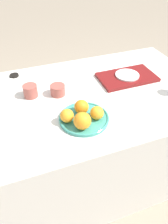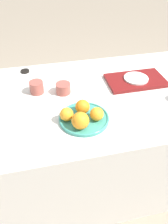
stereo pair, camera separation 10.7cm
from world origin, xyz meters
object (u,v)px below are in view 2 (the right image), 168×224
object	(u,v)px
orange_1	(83,107)
cup_1	(37,87)
orange_0	(80,121)
orange_3	(67,114)
fruit_platter	(84,118)
cup_0	(63,88)
side_plate	(136,78)
serving_tray	(136,80)
orange_2	(97,114)
soy_dish	(25,71)

from	to	relation	value
orange_1	cup_1	world-z (taller)	orange_1
orange_0	orange_3	bearing A→B (deg)	128.36
fruit_platter	cup_0	bearing A→B (deg)	104.19
orange_3	side_plate	world-z (taller)	orange_3
serving_tray	orange_0	bearing A→B (deg)	-141.44
orange_1	orange_2	distance (m)	0.09
orange_1	cup_0	world-z (taller)	orange_1
orange_0	fruit_platter	bearing A→B (deg)	63.59
orange_0	orange_1	xyz separation A→B (m)	(0.03, 0.11, -0.01)
orange_3	side_plate	bearing A→B (deg)	29.48
side_plate	cup_0	size ratio (longest dim) A/B	1.78
fruit_platter	orange_2	distance (m)	0.07
orange_2	serving_tray	xyz separation A→B (m)	(0.34, 0.30, -0.04)
fruit_platter	orange_2	size ratio (longest dim) A/B	3.73
orange_3	fruit_platter	bearing A→B (deg)	-3.41
cup_0	orange_1	bearing A→B (deg)	-72.76
cup_1	orange_3	bearing A→B (deg)	-65.96
orange_1	serving_tray	xyz separation A→B (m)	(0.39, 0.24, -0.04)
fruit_platter	orange_0	bearing A→B (deg)	-116.41
cup_1	soy_dish	distance (m)	0.27
side_plate	orange_2	bearing A→B (deg)	-138.11
orange_3	cup_0	distance (m)	0.26
fruit_platter	orange_0	xyz separation A→B (m)	(-0.03, -0.06, 0.05)
orange_0	side_plate	xyz separation A→B (m)	(0.43, 0.34, -0.03)
orange_2	cup_1	distance (m)	0.42
serving_tray	cup_1	world-z (taller)	cup_1
cup_0	orange_2	bearing A→B (deg)	-66.38
fruit_platter	serving_tray	xyz separation A→B (m)	(0.40, 0.28, 0.00)
orange_2	orange_3	size ratio (longest dim) A/B	1.01
side_plate	cup_1	bearing A→B (deg)	178.32
orange_1	orange_3	bearing A→B (deg)	-156.96
orange_1	serving_tray	distance (m)	0.46
orange_0	side_plate	bearing A→B (deg)	38.56
orange_3	soy_dish	world-z (taller)	orange_3
fruit_platter	orange_1	bearing A→B (deg)	87.60
soy_dish	orange_3	bearing A→B (deg)	-70.45
orange_1	orange_2	xyz separation A→B (m)	(0.06, -0.07, -0.00)
cup_0	cup_1	xyz separation A→B (m)	(-0.15, 0.04, 0.01)
orange_3	side_plate	distance (m)	0.55
orange_0	cup_0	distance (m)	0.32
fruit_platter	orange_2	world-z (taller)	orange_2
orange_3	cup_0	size ratio (longest dim) A/B	0.79
orange_0	side_plate	size ratio (longest dim) A/B	0.55
serving_tray	soy_dish	size ratio (longest dim) A/B	6.23
fruit_platter	cup_1	world-z (taller)	cup_1
orange_0	cup_1	xyz separation A→B (m)	(-0.18, 0.36, -0.02)
serving_tray	cup_1	bearing A→B (deg)	178.32
orange_0	orange_1	bearing A→B (deg)	72.53
side_plate	cup_1	size ratio (longest dim) A/B	1.88
serving_tray	orange_1	bearing A→B (deg)	-149.19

